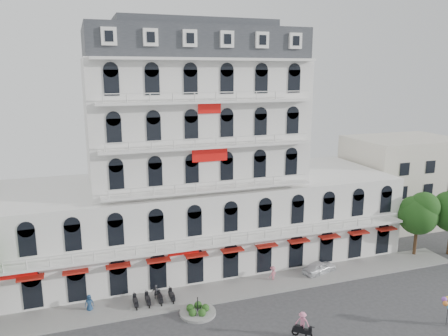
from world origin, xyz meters
TOP-DOWN VIEW (x-y plane):
  - sidewalk at (0.00, 9.00)m, footprint 53.00×4.00m
  - main_building at (0.00, 18.00)m, footprint 45.00×15.00m
  - flank_building_east at (30.00, 20.00)m, footprint 14.00×10.00m
  - traffic_island at (-3.00, 6.00)m, footprint 3.20×3.20m
  - parked_scooter_row at (-6.35, 8.80)m, footprint 4.40×1.80m
  - tree_east_inner at (24.05, 9.98)m, footprint 4.40×4.37m
  - parked_car at (11.22, 9.50)m, footprint 4.17×2.50m
  - rider_center at (3.98, 0.06)m, footprint 1.38×1.23m
  - pedestrian_left at (-11.92, 9.50)m, footprint 0.79×0.54m
  - pedestrian_mid at (-5.99, 9.50)m, footprint 0.96×0.73m
  - pedestrian_right at (5.83, 9.50)m, footprint 1.18×1.00m

SIDE VIEW (x-z plane):
  - parked_scooter_row at x=-6.35m, z-range -0.55..0.55m
  - sidewalk at x=0.00m, z-range 0.00..0.16m
  - traffic_island at x=-3.00m, z-range -0.54..1.06m
  - parked_car at x=11.22m, z-range 0.00..1.33m
  - pedestrian_mid at x=-5.99m, z-range 0.00..1.52m
  - pedestrian_left at x=-11.92m, z-range 0.00..1.57m
  - pedestrian_right at x=5.83m, z-range 0.00..1.58m
  - rider_center at x=3.98m, z-range 0.06..2.24m
  - tree_east_inner at x=24.05m, z-range 1.43..9.00m
  - flank_building_east at x=30.00m, z-range 0.00..12.00m
  - main_building at x=0.00m, z-range -2.94..22.86m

